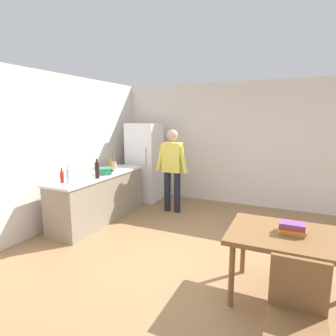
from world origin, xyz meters
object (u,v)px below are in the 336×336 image
Objects in this scene: person at (172,165)px; utensil_jar at (114,165)px; bottle_wine_dark at (97,170)px; bottle_sauce_red at (62,177)px; dining_table at (298,242)px; book_stack at (292,228)px; cooking_pot at (105,171)px; chair at (297,313)px; bottle_oil_amber at (111,165)px; bottle_water_clear at (68,176)px; refrigerator at (145,162)px.

utensil_jar is (-1.09, -0.48, 0.00)m from person.
bottle_wine_dark is 1.42× the size of bottle_sauce_red.
book_stack is (-0.07, 0.01, 0.14)m from dining_table.
cooking_pot is 1.18× the size of bottle_wine_dark.
dining_table is 0.98m from chair.
cooking_pot is 0.39m from bottle_oil_amber.
person is at bearing 58.11° from bottle_sauce_red.
cooking_pot reaches higher than book_stack.
book_stack is at bearing -24.14° from bottle_oil_amber.
utensil_jar is at bearing 93.84° from bottle_water_clear.
book_stack is at bearing -4.93° from bottle_water_clear.
dining_table is at bearing -42.41° from person.
bottle_water_clear reaches higher than cooking_pot.
cooking_pot is 1.48× the size of book_stack.
cooking_pot is 0.37m from bottle_wine_dark.
utensil_jar is 1.36m from bottle_sauce_red.
bottle_oil_amber reaches higher than bottle_sauce_red.
person is 2.10m from bottle_water_clear.
bottle_water_clear is (-0.07, -0.85, 0.07)m from cooking_pot.
bottle_sauce_red is (-0.14, 0.01, -0.03)m from bottle_water_clear.
bottle_wine_dark is 0.59m from bottle_sauce_red.
book_stack is (3.29, -0.28, -0.22)m from bottle_water_clear.
chair is at bearing -32.85° from cooking_pot.
refrigerator reaches higher than utensil_jar.
bottle_sauce_red is (-0.19, -2.39, 0.10)m from refrigerator.
book_stack is at bearing -43.04° from person.
bottle_water_clear is at bearing 165.24° from chair.
cooking_pot is (-3.28, 2.12, 0.43)m from chair.
bottle_water_clear reaches higher than chair.
refrigerator is 1.29× the size of dining_table.
refrigerator reaches higher than person.
bottle_wine_dark reaches higher than cooking_pot.
dining_table is 4.67× the size of bottle_water_clear.
chair is 3.25× the size of bottle_oil_amber.
bottle_water_clear reaches higher than book_stack.
bottle_sauce_red is (-0.21, -0.84, 0.04)m from cooking_pot.
person is at bearing -30.23° from refrigerator.
chair is at bearing -20.07° from bottle_sauce_red.
dining_table is at bearing -11.16° from book_stack.
book_stack is at bearing 99.73° from chair.
person is at bearing 61.54° from bottle_water_clear.
chair is 3.79× the size of bottle_sauce_red.
utensil_jar is at bearing 148.48° from chair.
utensil_jar reaches higher than bottle_sauce_red.
utensil_jar is 1.14× the size of bottle_oil_amber.
dining_table is at bearing -19.31° from cooking_pot.
refrigerator is at bearing 140.28° from book_stack.
book_stack reaches higher than dining_table.
bottle_sauce_red is (-3.49, 1.28, 0.46)m from chair.
bottle_sauce_red is at bearing 165.84° from chair.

